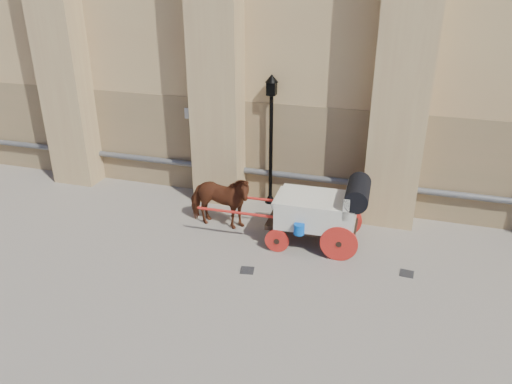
% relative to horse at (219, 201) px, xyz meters
% --- Properties ---
extents(ground, '(90.00, 90.00, 0.00)m').
position_rel_horse_xyz_m(ground, '(0.36, -1.87, -0.79)').
color(ground, gray).
rests_on(ground, ground).
extents(horse, '(1.88, 0.88, 1.57)m').
position_rel_horse_xyz_m(horse, '(0.00, 0.00, 0.00)').
color(horse, '#5E2611').
rests_on(horse, ground).
extents(carriage, '(4.30, 1.55, 1.87)m').
position_rel_horse_xyz_m(carriage, '(2.81, -0.15, 0.22)').
color(carriage, black).
rests_on(carriage, ground).
extents(street_lamp, '(0.36, 0.36, 3.87)m').
position_rel_horse_xyz_m(street_lamp, '(0.91, 1.89, 1.28)').
color(street_lamp, black).
rests_on(street_lamp, ground).
extents(drain_grate_near, '(0.37, 0.37, 0.01)m').
position_rel_horse_xyz_m(drain_grate_near, '(1.38, -1.84, -0.78)').
color(drain_grate_near, black).
rests_on(drain_grate_near, ground).
extents(drain_grate_far, '(0.34, 0.34, 0.01)m').
position_rel_horse_xyz_m(drain_grate_far, '(4.99, -0.89, -0.78)').
color(drain_grate_far, black).
rests_on(drain_grate_far, ground).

